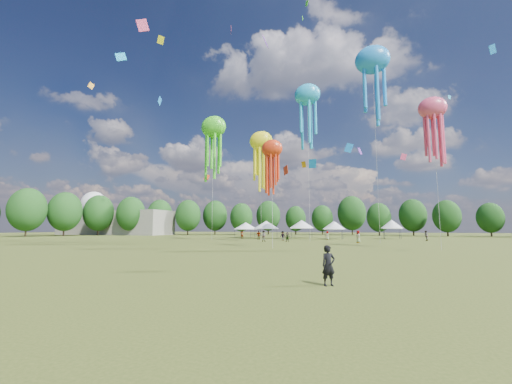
% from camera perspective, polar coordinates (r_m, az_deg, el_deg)
% --- Properties ---
extents(ground, '(300.00, 300.00, 0.00)m').
position_cam_1_polar(ground, '(17.55, -11.65, -14.23)').
color(ground, '#384416').
rests_on(ground, ground).
extents(observer_main, '(0.73, 0.68, 1.68)m').
position_cam_1_polar(observer_main, '(13.89, 12.96, -12.81)').
color(observer_main, black).
rests_on(observer_main, ground).
extents(spectator_near, '(0.96, 0.77, 1.90)m').
position_cam_1_polar(spectator_near, '(54.31, 1.35, -7.99)').
color(spectator_near, gray).
rests_on(spectator_near, ground).
extents(spectators_far, '(35.99, 11.33, 1.92)m').
position_cam_1_polar(spectators_far, '(59.43, 11.01, -7.80)').
color(spectators_far, gray).
rests_on(spectators_far, ground).
extents(festival_tents, '(38.29, 9.80, 4.13)m').
position_cam_1_polar(festival_tents, '(72.73, 7.56, -5.92)').
color(festival_tents, '#47474C').
rests_on(festival_tents, ground).
extents(show_kites, '(38.87, 20.95, 32.36)m').
position_cam_1_polar(show_kites, '(56.37, 7.75, 13.66)').
color(show_kites, '#FFF31A').
rests_on(show_kites, ground).
extents(small_kites, '(77.61, 56.25, 46.20)m').
position_cam_1_polar(small_kites, '(63.74, 11.78, 17.81)').
color(small_kites, '#FFF31A').
rests_on(small_kites, ground).
extents(treeline, '(201.57, 95.24, 13.43)m').
position_cam_1_polar(treeline, '(78.67, 9.57, -3.35)').
color(treeline, '#38281C').
rests_on(treeline, ground).
extents(hangar, '(40.00, 12.00, 8.00)m').
position_cam_1_polar(hangar, '(118.72, -24.15, -5.12)').
color(hangar, gray).
rests_on(hangar, ground).
extents(radome, '(9.00, 9.00, 16.00)m').
position_cam_1_polar(radome, '(134.42, -27.30, -2.50)').
color(radome, white).
rests_on(radome, ground).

